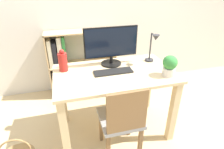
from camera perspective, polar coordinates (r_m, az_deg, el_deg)
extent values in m
plane|color=#CCB284|center=(2.39, 0.66, -16.05)|extent=(10.00, 10.00, 0.00)
cube|color=silver|center=(2.86, -5.89, 20.58)|extent=(8.00, 0.05, 2.60)
cube|color=#D8BC8C|center=(1.94, 0.78, 0.29)|extent=(1.24, 0.73, 0.03)
cube|color=#D8BC8C|center=(1.86, -14.16, -16.90)|extent=(0.07, 0.07, 0.74)
cube|color=#D8BC8C|center=(2.13, 18.14, -10.88)|extent=(0.07, 0.07, 0.74)
cube|color=#D8BC8C|center=(2.35, -14.87, -6.40)|extent=(0.07, 0.07, 0.74)
cube|color=#D8BC8C|center=(2.57, 10.98, -2.74)|extent=(0.07, 0.07, 0.74)
cylinder|color=black|center=(2.11, -0.25, 3.42)|extent=(0.22, 0.22, 0.02)
cylinder|color=black|center=(2.09, -0.25, 4.69)|extent=(0.04, 0.04, 0.09)
cube|color=black|center=(2.03, -0.31, 9.85)|extent=(0.59, 0.02, 0.33)
cube|color=black|center=(2.02, -0.26, 9.80)|extent=(0.56, 0.03, 0.31)
cube|color=black|center=(1.92, 0.44, 0.81)|extent=(0.40, 0.13, 0.02)
cylinder|color=#B2231E|center=(1.99, -14.73, 3.66)|extent=(0.09, 0.09, 0.19)
sphere|color=#B2231E|center=(1.95, -15.13, 6.72)|extent=(0.05, 0.05, 0.05)
cylinder|color=#2D2D33|center=(2.24, 11.24, 4.38)|extent=(0.10, 0.10, 0.02)
cylinder|color=#2D2D33|center=(2.18, 11.63, 8.32)|extent=(0.02, 0.02, 0.31)
cylinder|color=#2D2D33|center=(2.09, 12.64, 11.82)|extent=(0.01, 0.10, 0.01)
cone|color=#2D2D33|center=(2.06, 13.21, 10.89)|extent=(0.08, 0.08, 0.06)
cylinder|color=silver|center=(1.94, 16.89, 0.86)|extent=(0.12, 0.12, 0.09)
sphere|color=#388C3D|center=(1.90, 17.30, 3.53)|extent=(0.14, 0.14, 0.14)
cube|color=gray|center=(1.89, 2.46, -13.08)|extent=(0.40, 0.40, 0.04)
cube|color=brown|center=(1.62, 4.63, -11.32)|extent=(0.36, 0.03, 0.40)
cube|color=brown|center=(1.98, 8.58, -19.90)|extent=(0.04, 0.04, 0.40)
cube|color=brown|center=(2.12, -3.35, -15.51)|extent=(0.04, 0.04, 0.40)
cube|color=brown|center=(2.19, 5.20, -13.94)|extent=(0.04, 0.04, 0.40)
cube|color=tan|center=(2.88, -18.59, 2.38)|extent=(0.02, 0.28, 0.98)
cube|color=tan|center=(2.96, 0.53, 4.65)|extent=(0.02, 0.28, 0.98)
cube|color=tan|center=(3.10, -8.26, -4.50)|extent=(1.00, 0.28, 0.02)
cube|color=tan|center=(2.72, -9.65, 12.82)|extent=(1.00, 0.28, 0.02)
cube|color=tan|center=(2.88, -8.90, 3.58)|extent=(0.96, 0.28, 0.02)
cube|color=black|center=(2.99, -16.88, -2.06)|extent=(0.06, 0.24, 0.41)
cube|color=beige|center=(3.02, -15.45, -2.95)|extent=(0.04, 0.24, 0.29)
cube|color=orange|center=(3.02, -14.15, -2.90)|extent=(0.07, 0.24, 0.27)
cube|color=black|center=(3.01, -12.76, -2.34)|extent=(0.05, 0.24, 0.32)
cube|color=orange|center=(2.99, -11.44, -1.37)|extent=(0.07, 0.24, 0.41)
cube|color=beige|center=(2.80, -18.31, 6.33)|extent=(0.05, 0.24, 0.40)
cube|color=black|center=(2.80, -17.00, 6.14)|extent=(0.06, 0.24, 0.36)
cube|color=beige|center=(2.78, -15.61, 6.99)|extent=(0.06, 0.24, 0.43)
cube|color=#2D7F38|center=(2.78, -14.40, 7.17)|extent=(0.04, 0.24, 0.43)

